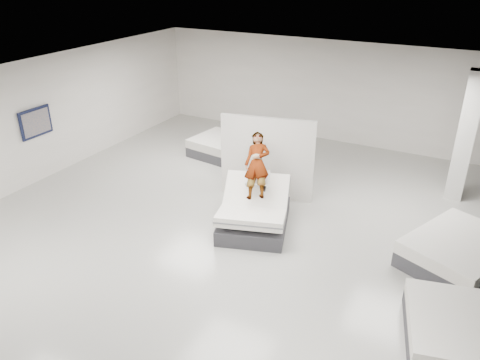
{
  "coord_description": "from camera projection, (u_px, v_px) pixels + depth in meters",
  "views": [
    {
      "loc": [
        4.13,
        -7.24,
        5.49
      ],
      "look_at": [
        -0.23,
        1.03,
        1.0
      ],
      "focal_mm": 35.0,
      "sensor_mm": 36.0,
      "label": 1
    }
  ],
  "objects": [
    {
      "name": "column",
      "position": [
        466.0,
        137.0,
        11.1
      ],
      "size": [
        0.4,
        0.4,
        3.2
      ],
      "primitive_type": "cube",
      "color": "silver",
      "rests_on": "floor"
    },
    {
      "name": "divider_panel",
      "position": [
        267.0,
        159.0,
        11.36
      ],
      "size": [
        2.26,
        0.59,
        2.09
      ],
      "primitive_type": "cube",
      "rotation": [
        0.0,
        0.0,
        0.21
      ],
      "color": "silver",
      "rests_on": "floor"
    },
    {
      "name": "flat_bed_right_far",
      "position": [
        459.0,
        252.0,
        9.09
      ],
      "size": [
        2.28,
        2.55,
        0.58
      ],
      "color": "#3B3A40",
      "rests_on": "floor"
    },
    {
      "name": "room",
      "position": [
        226.0,
        175.0,
        9.19
      ],
      "size": [
        14.0,
        14.04,
        3.2
      ],
      "color": "#A8A79F",
      "rests_on": "ground"
    },
    {
      "name": "flat_bed_right_near",
      "position": [
        451.0,
        331.0,
        7.24
      ],
      "size": [
        1.68,
        2.0,
        0.48
      ],
      "color": "#3B3A40",
      "rests_on": "floor"
    },
    {
      "name": "person",
      "position": [
        257.0,
        174.0,
        10.25
      ],
      "size": [
        0.96,
        1.48,
        1.35
      ],
      "primitive_type": "imported",
      "rotation": [
        0.8,
        0.0,
        0.31
      ],
      "color": "slate",
      "rests_on": "hero_bed"
    },
    {
      "name": "wall_poster",
      "position": [
        36.0,
        122.0,
        12.09
      ],
      "size": [
        0.06,
        0.95,
        0.75
      ],
      "color": "black",
      "rests_on": "wall_left"
    },
    {
      "name": "flat_bed_left_far",
      "position": [
        227.0,
        148.0,
        14.06
      ],
      "size": [
        2.17,
        1.75,
        0.55
      ],
      "color": "#3B3A40",
      "rests_on": "floor"
    },
    {
      "name": "remote",
      "position": [
        264.0,
        189.0,
        9.98
      ],
      "size": [
        0.09,
        0.15,
        0.08
      ],
      "primitive_type": "cube",
      "rotation": [
        0.35,
        0.0,
        0.31
      ],
      "color": "black",
      "rests_on": "person"
    },
    {
      "name": "hero_bed",
      "position": [
        254.0,
        213.0,
        10.32
      ],
      "size": [
        1.93,
        2.24,
        1.17
      ],
      "color": "#3B3A40",
      "rests_on": "floor"
    }
  ]
}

